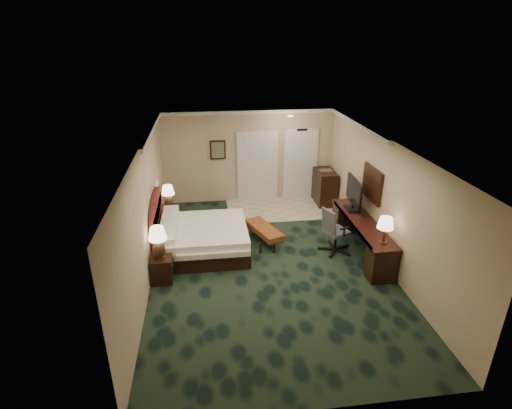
{
  "coord_description": "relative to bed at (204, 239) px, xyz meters",
  "views": [
    {
      "loc": [
        -1.26,
        -7.46,
        4.72
      ],
      "look_at": [
        -0.2,
        0.6,
        1.19
      ],
      "focal_mm": 28.0,
      "sensor_mm": 36.0,
      "label": 1
    }
  ],
  "objects": [
    {
      "name": "tile_patch",
      "position": [
        2.3,
        2.13,
        -0.31
      ],
      "size": [
        3.2,
        1.7,
        0.01
      ],
      "primitive_type": "cube",
      "color": "beige",
      "rests_on": "ground"
    },
    {
      "name": "crown_molding",
      "position": [
        1.4,
        -0.77,
        2.33
      ],
      "size": [
        5.0,
        7.5,
        0.1
      ],
      "primitive_type": null,
      "color": "white",
      "rests_on": "wall_back"
    },
    {
      "name": "bed",
      "position": [
        0.0,
        0.0,
        0.0
      ],
      "size": [
        2.0,
        1.85,
        0.63
      ],
      "primitive_type": "cube",
      "color": "white",
      "rests_on": "ground"
    },
    {
      "name": "desk_lamp",
      "position": [
        3.62,
        -1.52,
        0.75
      ],
      "size": [
        0.34,
        0.34,
        0.58
      ],
      "primitive_type": null,
      "rotation": [
        0.0,
        0.0,
        0.02
      ],
      "color": "#311B12",
      "rests_on": "desk"
    },
    {
      "name": "wall_back",
      "position": [
        1.4,
        2.98,
        1.03
      ],
      "size": [
        5.0,
        0.0,
        2.7
      ],
      "primitive_type": "cube",
      "color": "#B4A68E",
      "rests_on": "ground"
    },
    {
      "name": "floor",
      "position": [
        1.4,
        -0.77,
        -0.32
      ],
      "size": [
        5.0,
        7.5,
        0.0
      ],
      "primitive_type": "cube",
      "color": "black",
      "rests_on": "ground"
    },
    {
      "name": "desk",
      "position": [
        3.59,
        -0.51,
        0.07
      ],
      "size": [
        0.58,
        2.72,
        0.78
      ],
      "primitive_type": "cube",
      "color": "black",
      "rests_on": "ground"
    },
    {
      "name": "wall_left",
      "position": [
        -1.1,
        -0.77,
        1.03
      ],
      "size": [
        0.0,
        7.5,
        2.7
      ],
      "primitive_type": "cube",
      "color": "#B4A68E",
      "rests_on": "ground"
    },
    {
      "name": "wall_front",
      "position": [
        1.4,
        -4.52,
        1.03
      ],
      "size": [
        5.0,
        0.0,
        2.7
      ],
      "primitive_type": "cube",
      "color": "#B4A68E",
      "rests_on": "ground"
    },
    {
      "name": "desk_chair",
      "position": [
        3.03,
        -0.39,
        0.23
      ],
      "size": [
        0.81,
        0.79,
        1.1
      ],
      "primitive_type": null,
      "rotation": [
        0.0,
        0.0,
        0.36
      ],
      "color": "#47474D",
      "rests_on": "ground"
    },
    {
      "name": "closet_doors",
      "position": [
        1.65,
        2.94,
        0.73
      ],
      "size": [
        1.2,
        0.06,
        2.1
      ],
      "primitive_type": "cube",
      "color": "beige",
      "rests_on": "ground"
    },
    {
      "name": "lamp_near",
      "position": [
        -0.88,
        -1.11,
        0.56
      ],
      "size": [
        0.43,
        0.43,
        0.69
      ],
      "primitive_type": null,
      "rotation": [
        0.0,
        0.0,
        -0.2
      ],
      "color": "#311B12",
      "rests_on": "nightstand_near"
    },
    {
      "name": "wall_right",
      "position": [
        3.9,
        -0.77,
        1.03
      ],
      "size": [
        0.0,
        7.5,
        2.7
      ],
      "primitive_type": "cube",
      "color": "#B4A68E",
      "rests_on": "ground"
    },
    {
      "name": "entry_door",
      "position": [
        2.95,
        2.95,
        0.73
      ],
      "size": [
        1.02,
        0.06,
        2.18
      ],
      "primitive_type": "cube",
      "color": "white",
      "rests_on": "ground"
    },
    {
      "name": "tv",
      "position": [
        3.58,
        0.14,
        0.86
      ],
      "size": [
        0.14,
        1.01,
        0.78
      ],
      "primitive_type": "cube",
      "rotation": [
        0.0,
        0.0,
        -0.05
      ],
      "color": "black",
      "rests_on": "desk"
    },
    {
      "name": "nightstand_far",
      "position": [
        -0.86,
        1.37,
        -0.04
      ],
      "size": [
        0.44,
        0.51,
        0.55
      ],
      "primitive_type": "cube",
      "color": "black",
      "rests_on": "ground"
    },
    {
      "name": "wall_mirror",
      "position": [
        3.86,
        -0.17,
        1.23
      ],
      "size": [
        0.05,
        0.95,
        0.75
      ],
      "primitive_type": "cube",
      "color": "white",
      "rests_on": "wall_right"
    },
    {
      "name": "ceiling",
      "position": [
        1.4,
        -0.77,
        2.38
      ],
      "size": [
        5.0,
        7.5,
        0.0
      ],
      "primitive_type": "cube",
      "color": "white",
      "rests_on": "wall_back"
    },
    {
      "name": "nightstand_near",
      "position": [
        -0.86,
        -1.07,
        -0.05
      ],
      "size": [
        0.43,
        0.49,
        0.54
      ],
      "primitive_type": "cube",
      "color": "black",
      "rests_on": "ground"
    },
    {
      "name": "wall_art",
      "position": [
        0.5,
        2.94,
        1.28
      ],
      "size": [
        0.45,
        0.06,
        0.55
      ],
      "primitive_type": "cube",
      "color": "#3E5A4B",
      "rests_on": "wall_back"
    },
    {
      "name": "bed_bench",
      "position": [
        1.45,
        0.23,
        -0.11
      ],
      "size": [
        0.84,
        1.29,
        0.41
      ],
      "primitive_type": "cube",
      "rotation": [
        0.0,
        0.0,
        0.37
      ],
      "color": "maroon",
      "rests_on": "ground"
    },
    {
      "name": "headboard",
      "position": [
        -1.04,
        0.23,
        0.38
      ],
      "size": [
        0.12,
        2.0,
        1.4
      ],
      "primitive_type": null,
      "color": "#4A1212",
      "rests_on": "ground"
    },
    {
      "name": "lamp_far",
      "position": [
        -0.85,
        1.34,
        0.55
      ],
      "size": [
        0.34,
        0.34,
        0.62
      ],
      "primitive_type": null,
      "rotation": [
        0.0,
        0.0,
        0.05
      ],
      "color": "#311B12",
      "rests_on": "nightstand_far"
    },
    {
      "name": "minibar",
      "position": [
        3.59,
        2.43,
        0.18
      ],
      "size": [
        0.52,
        0.94,
        1.0
      ],
      "primitive_type": "cube",
      "color": "black",
      "rests_on": "ground"
    }
  ]
}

